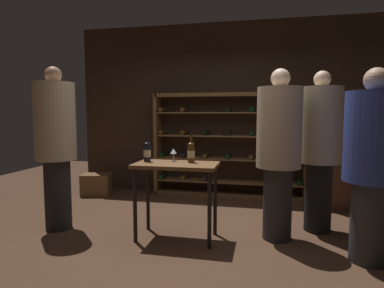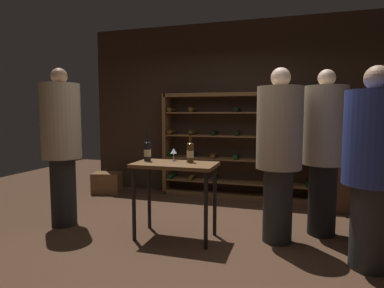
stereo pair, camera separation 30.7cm
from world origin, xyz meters
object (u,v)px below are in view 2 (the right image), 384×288
at_px(person_guest_blue_shirt, 62,140).
at_px(display_cabinet, 352,157).
at_px(wine_bottle_black_capsule, 190,152).
at_px(person_guest_plum_blouse, 279,148).
at_px(wine_rack, 237,146).
at_px(wine_crate, 107,183).
at_px(person_host_in_suit, 373,160).
at_px(wine_glass_stemmed_center, 174,152).
at_px(tasting_table, 175,174).
at_px(person_bystander_red_print, 324,145).
at_px(wine_bottle_gold_foil, 147,151).

xyz_separation_m(person_guest_blue_shirt, display_cabinet, (3.60, 1.66, -0.29)).
bearing_deg(wine_bottle_black_capsule, person_guest_plum_blouse, 7.92).
distance_m(person_guest_blue_shirt, display_cabinet, 3.97).
bearing_deg(wine_bottle_black_capsule, wine_rack, 83.29).
bearing_deg(wine_crate, person_host_in_suit, -25.30).
bearing_deg(person_host_in_suit, person_guest_plum_blouse, -41.59).
relative_size(wine_rack, wine_glass_stemmed_center, 17.43).
bearing_deg(tasting_table, wine_crate, 139.20).
distance_m(person_host_in_suit, wine_bottle_black_capsule, 1.82).
xyz_separation_m(tasting_table, person_host_in_suit, (1.95, -0.18, 0.27)).
distance_m(person_bystander_red_print, display_cabinet, 1.19).
bearing_deg(wine_bottle_black_capsule, person_guest_blue_shirt, -176.59).
height_order(tasting_table, person_bystander_red_print, person_bystander_red_print).
bearing_deg(wine_bottle_gold_foil, display_cabinet, 33.48).
bearing_deg(person_guest_blue_shirt, display_cabinet, -116.46).
xyz_separation_m(tasting_table, person_guest_blue_shirt, (-1.51, -0.00, 0.36)).
relative_size(tasting_table, wine_bottle_gold_foil, 2.57).
relative_size(person_guest_plum_blouse, display_cabinet, 1.19).
relative_size(wine_crate, wine_bottle_black_capsule, 1.42).
relative_size(wine_bottle_gold_foil, wine_bottle_black_capsule, 1.07).
distance_m(person_guest_plum_blouse, wine_glass_stemmed_center, 1.20).
bearing_deg(wine_rack, wine_crate, -170.85).
bearing_deg(wine_bottle_gold_foil, person_guest_plum_blouse, 7.16).
height_order(tasting_table, wine_glass_stemmed_center, wine_glass_stemmed_center).
bearing_deg(wine_glass_stemmed_center, person_host_in_suit, -9.84).
bearing_deg(wine_glass_stemmed_center, display_cabinet, 34.58).
xyz_separation_m(person_guest_plum_blouse, display_cabinet, (0.97, 1.43, -0.25)).
relative_size(display_cabinet, wine_bottle_gold_foil, 4.43).
bearing_deg(wine_glass_stemmed_center, person_guest_blue_shirt, -173.11).
xyz_separation_m(wine_rack, person_guest_plum_blouse, (0.75, -1.77, 0.17)).
relative_size(wine_rack, person_guest_blue_shirt, 1.30).
bearing_deg(wine_bottle_gold_foil, person_bystander_red_print, 15.90).
height_order(tasting_table, wine_bottle_black_capsule, wine_bottle_black_capsule).
relative_size(person_guest_blue_shirt, display_cabinet, 1.24).
relative_size(wine_rack, person_host_in_suit, 1.39).
xyz_separation_m(person_guest_plum_blouse, person_host_in_suit, (0.83, -0.41, -0.05)).
bearing_deg(wine_glass_stemmed_center, person_guest_plum_blouse, 2.91).
xyz_separation_m(wine_bottle_gold_foil, wine_bottle_black_capsule, (0.51, 0.05, -0.00)).
xyz_separation_m(person_guest_blue_shirt, wine_glass_stemmed_center, (1.43, 0.17, -0.12)).
relative_size(person_host_in_suit, wine_crate, 3.84).
distance_m(tasting_table, person_bystander_red_print, 1.75).
height_order(person_guest_plum_blouse, wine_crate, person_guest_plum_blouse).
bearing_deg(tasting_table, person_guest_plum_blouse, 11.64).
height_order(tasting_table, wine_crate, tasting_table).
bearing_deg(wine_glass_stemmed_center, wine_bottle_black_capsule, -17.98).
xyz_separation_m(person_guest_plum_blouse, wine_bottle_gold_foil, (-1.48, -0.19, -0.06)).
bearing_deg(person_bystander_red_print, wine_crate, -38.27).
xyz_separation_m(display_cabinet, wine_bottle_gold_foil, (-2.44, -1.62, 0.19)).
xyz_separation_m(wine_crate, display_cabinet, (3.98, 0.02, 0.62)).
bearing_deg(person_guest_blue_shirt, person_host_in_suit, -144.26).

